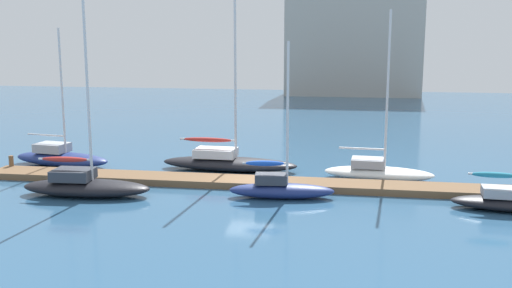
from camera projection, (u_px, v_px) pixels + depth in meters
ground_plane at (250, 186)px, 32.44m from camera, size 120.00×120.00×0.00m
dock_pier at (250, 182)px, 32.41m from camera, size 30.79×2.11×0.38m
dock_piling_near_end at (11, 164)px, 35.65m from camera, size 0.28×0.28×1.02m
sailboat_0 at (61, 157)px, 37.43m from camera, size 6.87×3.01×8.71m
sailboat_1 at (85, 184)px, 30.33m from camera, size 6.88×2.60×10.59m
sailboat_2 at (227, 161)px, 36.14m from camera, size 8.56×2.56×12.25m
sailboat_3 at (280, 187)px, 29.88m from camera, size 5.52×2.00×7.96m
sailboat_4 at (377, 171)px, 33.76m from camera, size 6.39×2.51×9.66m
sailboat_5 at (511, 200)px, 27.74m from camera, size 5.83×2.22×8.54m
mooring_buoy_yellow at (46, 153)px, 40.20m from camera, size 0.54×0.54×0.54m
harbor_building_distant at (353, 37)px, 82.77m from camera, size 18.75×8.52×16.30m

